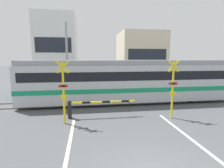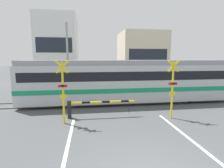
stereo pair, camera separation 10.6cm
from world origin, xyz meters
The scene contains 12 objects.
rail_track_near centered at (0.00, 8.33, 0.04)m, with size 50.00×0.10×0.08m.
rail_track_far centered at (0.00, 9.76, 0.04)m, with size 50.00×0.10×0.08m.
road_stripe_right centered at (2.59, 0.76, 0.00)m, with size 0.14×9.52×0.01m.
commuter_train centered at (1.30, 9.05, 1.77)m, with size 15.96×2.72×3.31m.
crossing_barrier_near centered at (-1.78, 5.82, 0.72)m, with size 3.95×0.20×1.04m.
crossing_barrier_far centered at (1.78, 12.11, 0.72)m, with size 3.95×0.20×1.04m.
crossing_signal_left centered at (-3.04, 5.03, 1.86)m, with size 0.68×0.15×3.36m.
crossing_signal_right centered at (3.04, 5.03, 1.86)m, with size 0.68×0.15×3.36m.
pedestrian centered at (-0.22, 15.61, 1.02)m, with size 0.38×0.23×1.76m.
building_left_of_street centered at (-5.79, 21.72, 4.61)m, with size 5.20×6.33×9.23m.
building_right_of_street centered at (6.34, 21.72, 3.61)m, with size 6.31×6.33×7.23m.
utility_pole_streetside centered at (-3.79, 14.61, 3.54)m, with size 0.22×0.22×7.08m.
Camera 1 is at (-1.84, -4.20, 3.47)m, focal length 28.00 mm.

